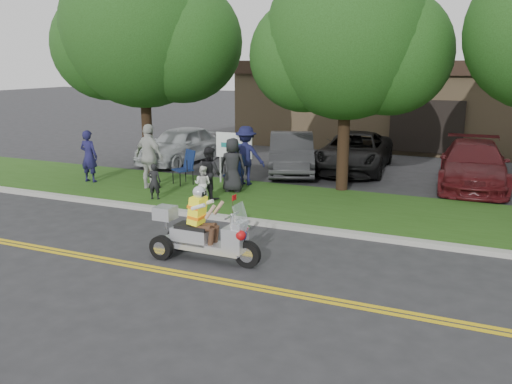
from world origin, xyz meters
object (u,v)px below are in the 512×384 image
at_px(trike_scooter, 201,234).
at_px(parked_car_far_left, 180,145).
at_px(lawn_chair_b, 235,170).
at_px(spectator_adult_right, 149,157).
at_px(parked_car_right, 473,165).
at_px(lawn_chair_a, 186,165).
at_px(spectator_adult_mid, 209,173).
at_px(parked_car_left, 291,153).
at_px(spectator_adult_left, 89,156).
at_px(parked_car_mid, 354,152).

xyz_separation_m(trike_scooter, parked_car_far_left, (-6.17, 9.17, 0.19)).
distance_m(trike_scooter, lawn_chair_b, 6.08).
xyz_separation_m(spectator_adult_right, parked_car_right, (9.09, 4.80, -0.38)).
height_order(trike_scooter, lawn_chair_b, trike_scooter).
bearing_deg(lawn_chair_a, parked_car_far_left, 155.31).
height_order(trike_scooter, spectator_adult_mid, spectator_adult_mid).
bearing_deg(parked_car_left, spectator_adult_mid, -118.62).
bearing_deg(spectator_adult_mid, spectator_adult_left, 19.49).
height_order(parked_car_far_left, parked_car_left, parked_car_far_left).
xyz_separation_m(spectator_adult_right, parked_car_mid, (4.94, 5.88, -0.40)).
bearing_deg(parked_car_far_left, spectator_adult_right, -65.47).
height_order(lawn_chair_b, spectator_adult_left, spectator_adult_left).
bearing_deg(lawn_chair_b, parked_car_left, 74.53).
relative_size(parked_car_far_left, parked_car_mid, 0.84).
xyz_separation_m(trike_scooter, lawn_chair_a, (-3.74, 5.61, 0.18)).
bearing_deg(parked_car_mid, lawn_chair_b, -123.51).
xyz_separation_m(lawn_chair_b, spectator_adult_mid, (-0.06, -1.52, 0.19)).
bearing_deg(spectator_adult_right, parked_car_far_left, -54.08).
xyz_separation_m(spectator_adult_left, spectator_adult_mid, (4.68, -0.38, -0.10)).
relative_size(spectator_adult_right, parked_car_left, 0.46).
xyz_separation_m(parked_car_left, parked_car_right, (6.14, 0.22, 0.01)).
relative_size(lawn_chair_b, spectator_adult_mid, 0.67).
xyz_separation_m(lawn_chair_b, spectator_adult_right, (-2.33, -1.18, 0.44)).
bearing_deg(parked_car_right, trike_scooter, -120.61).
bearing_deg(spectator_adult_left, parked_car_right, -159.46).
bearing_deg(parked_car_far_left, spectator_adult_left, -94.24).
bearing_deg(trike_scooter, parked_car_left, 99.39).
relative_size(lawn_chair_a, parked_car_far_left, 0.25).
bearing_deg(spectator_adult_mid, parked_car_right, -118.83).
xyz_separation_m(parked_car_left, parked_car_mid, (1.99, 1.30, -0.01)).
height_order(lawn_chair_a, parked_car_left, parked_car_left).
relative_size(spectator_adult_left, parked_car_mid, 0.33).
distance_m(trike_scooter, parked_car_right, 10.46).
bearing_deg(trike_scooter, parked_car_mid, 87.38).
relative_size(lawn_chair_a, spectator_adult_mid, 0.73).
bearing_deg(spectator_adult_left, parked_car_left, -141.69).
bearing_deg(parked_car_far_left, parked_car_right, 4.43).
bearing_deg(lawn_chair_a, trike_scooter, -25.17).
height_order(lawn_chair_b, spectator_adult_mid, spectator_adult_mid).
bearing_deg(parked_car_far_left, parked_car_mid, 14.07).
xyz_separation_m(parked_car_far_left, parked_car_left, (4.73, -0.06, -0.01)).
height_order(parked_car_far_left, parked_car_mid, parked_car_far_left).
relative_size(lawn_chair_b, spectator_adult_right, 0.50).
relative_size(spectator_adult_right, parked_car_right, 0.40).
xyz_separation_m(lawn_chair_a, lawn_chair_b, (1.68, 0.11, -0.05)).
distance_m(parked_car_left, parked_car_mid, 2.38).
relative_size(trike_scooter, spectator_adult_left, 1.39).
bearing_deg(lawn_chair_b, spectator_adult_mid, -97.40).
height_order(lawn_chair_b, spectator_adult_right, spectator_adult_right).
height_order(parked_car_left, parked_car_mid, parked_car_left).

